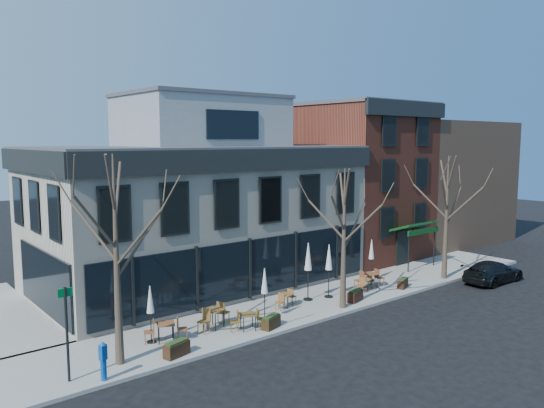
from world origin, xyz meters
TOP-DOWN VIEW (x-y plane):
  - ground at (0.00, 0.00)m, footprint 120.00×120.00m
  - sidewalk_front at (3.25, -2.15)m, footprint 33.50×4.70m
  - corner_building at (0.07, 5.07)m, footprint 18.39×10.39m
  - red_brick_building at (13.00, 4.98)m, footprint 8.20×11.78m
  - bg_building at (23.00, 6.00)m, footprint 12.00×12.00m
  - tree_corner at (-8.49, -3.20)m, footprint 3.93×3.98m
  - tree_mid at (3.01, -3.90)m, footprint 3.50×3.55m
  - tree_right at (12.01, -3.90)m, footprint 3.72×3.77m
  - sign_pole at (-10.50, -3.50)m, footprint 0.50×0.10m
  - parked_sedan at (13.92, -6.01)m, footprint 4.59×2.03m
  - call_box at (-9.53, -4.20)m, footprint 0.29×0.28m
  - cafe_set_0 at (-6.09, -2.32)m, footprint 1.87×1.18m
  - cafe_set_1 at (-3.65, -2.24)m, footprint 2.02×1.14m
  - cafe_set_2 at (-2.60, -3.41)m, footprint 1.72×1.04m
  - cafe_set_3 at (0.83, -2.01)m, footprint 1.61×0.82m
  - cafe_set_4 at (6.85, -2.36)m, footprint 1.98×0.93m
  - cafe_set_5 at (6.24, -2.62)m, footprint 1.63×0.78m
  - umbrella_0 at (-6.62, -2.03)m, footprint 0.39×0.39m
  - umbrella_1 at (-1.29, -2.95)m, footprint 0.40×0.40m
  - umbrella_2 at (2.49, -1.87)m, footprint 0.49×0.49m
  - umbrella_3 at (3.70, -2.21)m, footprint 0.46×0.46m
  - umbrella_4 at (8.14, -1.39)m, footprint 0.40×0.40m
  - planter_0 at (-6.49, -3.94)m, footprint 1.16×0.69m
  - planter_1 at (-1.66, -3.87)m, footprint 1.11×0.73m
  - planter_2 at (4.28, -3.58)m, footprint 1.17×0.72m
  - planter_3 at (8.30, -3.60)m, footprint 1.05×0.72m

SIDE VIEW (x-z plane):
  - ground at x=0.00m, z-range 0.00..0.00m
  - sidewalk_front at x=3.25m, z-range 0.00..0.15m
  - planter_3 at x=8.30m, z-range 0.15..0.69m
  - planter_1 at x=-1.66m, z-range 0.15..0.73m
  - planter_0 at x=-6.49m, z-range 0.15..0.75m
  - planter_2 at x=4.28m, z-range 0.15..0.76m
  - cafe_set_3 at x=0.83m, z-range 0.16..0.98m
  - cafe_set_5 at x=6.24m, z-range 0.16..1.00m
  - cafe_set_2 at x=-2.60m, z-range 0.16..1.05m
  - cafe_set_0 at x=-6.09m, z-range 0.16..1.13m
  - parked_sedan at x=13.92m, z-range 0.00..1.31m
  - cafe_set_4 at x=6.85m, z-range 0.16..1.18m
  - cafe_set_1 at x=-3.65m, z-range 0.16..1.21m
  - call_box at x=-9.53m, z-range 0.19..1.61m
  - umbrella_0 at x=-6.62m, z-range 0.65..3.08m
  - umbrella_4 at x=8.14m, z-range 0.67..3.17m
  - umbrella_1 at x=-1.29m, z-range 0.67..3.18m
  - sign_pole at x=-10.50m, z-range 0.37..3.77m
  - umbrella_3 at x=3.70m, z-range 0.74..3.63m
  - umbrella_2 at x=2.49m, z-range 0.78..3.86m
  - tree_mid at x=3.01m, z-range 0.27..7.31m
  - tree_right at x=12.01m, z-range 0.28..7.76m
  - tree_corner at x=-8.49m, z-range 0.29..8.21m
  - corner_building at x=0.07m, z-range -0.83..10.27m
  - bg_building at x=23.00m, z-range 0.00..10.00m
  - red_brick_building at x=13.00m, z-range 0.05..11.22m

